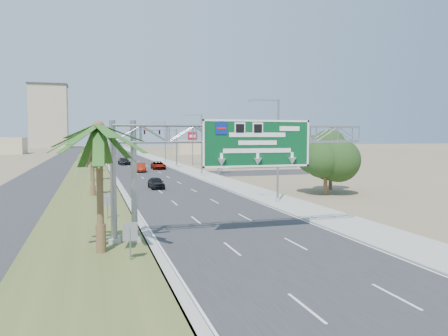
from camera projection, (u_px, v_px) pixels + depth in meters
ground at (326, 286)px, 18.89m from camera, size 600.00×600.00×0.00m
road at (127, 159)px, 123.81m from camera, size 12.00×300.00×0.02m
sidewalk_right at (156, 158)px, 126.29m from camera, size 4.00×300.00×0.10m
median_grass at (90, 159)px, 120.90m from camera, size 7.00×300.00×0.12m
opposing_road at (63, 160)px, 118.86m from camera, size 8.00×300.00×0.02m
sign_gantry at (232, 143)px, 27.61m from camera, size 16.75×1.24×7.50m
palm_near at (99, 127)px, 23.34m from camera, size 5.70×5.70×8.35m
palm_row_b at (92, 151)px, 46.29m from camera, size 3.99×3.99×5.95m
palm_row_c at (92, 142)px, 61.50m from camera, size 3.99×3.99×6.75m
palm_row_d at (92, 148)px, 78.76m from camera, size 3.99×3.99×5.45m
palm_row_e at (91, 142)px, 96.83m from camera, size 3.99×3.99×6.15m
palm_row_f at (91, 143)px, 120.70m from camera, size 3.99×3.99×5.75m
streetlight_near at (276, 155)px, 41.66m from camera, size 3.27×0.44×10.00m
streetlight_mid at (201, 147)px, 70.28m from camera, size 3.27×0.44×10.00m
streetlight_far at (164, 144)px, 104.61m from camera, size 3.27×0.44×10.00m
signal_mast at (167, 144)px, 88.70m from camera, size 10.28×0.71×8.00m
store_building at (255, 158)px, 88.11m from camera, size 18.00×10.00×4.00m
oak_near at (326, 154)px, 47.73m from camera, size 4.50×4.50×6.80m
oak_far at (331, 158)px, 52.47m from camera, size 3.50×3.50×5.60m
median_signback_a at (130, 235)px, 22.24m from camera, size 0.75×0.08×2.08m
median_signback_b at (107, 202)px, 33.48m from camera, size 0.75×0.08×2.08m
tower_distant at (49, 117)px, 246.76m from camera, size 20.00×16.00×35.00m
building_distant_right at (203, 147)px, 160.99m from camera, size 20.00×12.00×5.00m
car_left_lane at (156, 183)px, 53.88m from camera, size 1.84×4.22×1.41m
car_mid_lane at (140, 167)px, 78.72m from camera, size 1.95×5.07×1.65m
car_right_lane at (158, 165)px, 85.40m from camera, size 2.66×5.54×1.52m
car_far at (124, 162)px, 98.06m from camera, size 2.80×5.55×1.54m
pole_sign_red_near at (219, 135)px, 72.08m from camera, size 2.33×1.19×8.43m
pole_sign_blue at (219, 142)px, 78.46m from camera, size 2.02×0.51×7.30m
pole_sign_red_far at (193, 139)px, 98.00m from camera, size 2.22×0.71×7.58m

